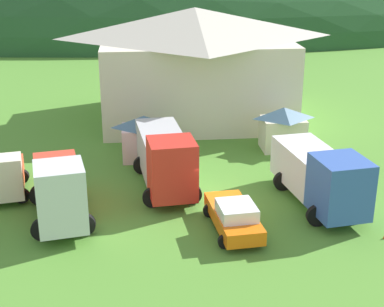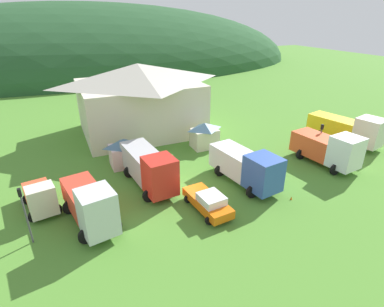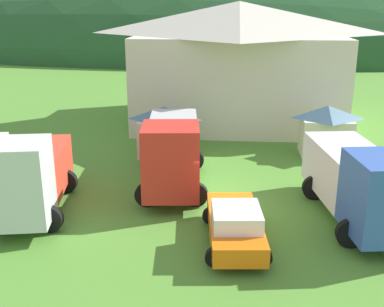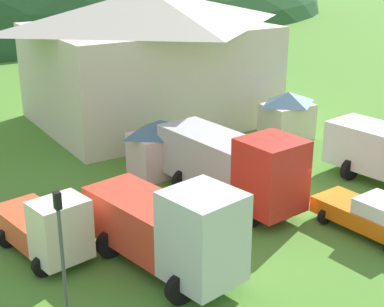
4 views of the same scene
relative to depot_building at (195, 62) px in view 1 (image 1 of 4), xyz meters
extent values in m
plane|color=#4C842D|center=(-0.57, -16.19, -4.47)|extent=(200.00, 200.00, 0.00)
ellipsoid|color=#234C28|center=(-0.57, 56.06, -4.47)|extent=(129.61, 60.00, 33.95)
cube|color=beige|center=(0.00, 0.00, -1.26)|extent=(14.18, 11.39, 6.43)
pyramid|color=#B7B2A3|center=(0.00, 0.00, 3.08)|extent=(15.31, 12.31, 2.25)
cube|color=beige|center=(5.16, -8.10, -3.38)|extent=(2.85, 2.22, 2.19)
pyramid|color=#42667F|center=(5.16, -8.10, -1.90)|extent=(3.08, 2.39, 0.77)
cube|color=beige|center=(-4.23, -8.95, -3.39)|extent=(2.86, 2.30, 2.15)
pyramid|color=#42667F|center=(-4.23, -8.95, -1.94)|extent=(3.09, 2.48, 0.75)
cube|color=beige|center=(-11.83, -15.17, -2.92)|extent=(2.15, 1.80, 2.30)
cube|color=black|center=(-11.82, -15.24, -2.42)|extent=(1.23, 1.36, 0.74)
cube|color=#DB512D|center=(-12.23, -12.85, -3.56)|extent=(2.45, 3.48, 1.02)
cylinder|color=black|center=(-11.03, -15.03, -4.07)|extent=(0.80, 0.30, 0.80)
cylinder|color=black|center=(-11.51, -12.24, -4.07)|extent=(0.80, 0.30, 0.80)
cube|color=silver|center=(-8.35, -19.21, -2.35)|extent=(2.63, 2.71, 3.15)
cube|color=black|center=(-8.33, -19.33, -1.65)|extent=(1.53, 2.06, 1.01)
cube|color=red|center=(-8.95, -15.87, -2.98)|extent=(3.01, 4.78, 1.88)
cylinder|color=black|center=(-7.39, -19.04, -3.92)|extent=(1.10, 0.30, 1.10)
cylinder|color=black|center=(-9.31, -19.38, -3.92)|extent=(1.10, 0.30, 1.10)
cylinder|color=black|center=(-8.11, -15.04, -3.92)|extent=(1.10, 0.30, 1.10)
cylinder|color=black|center=(-10.03, -15.38, -3.92)|extent=(1.10, 0.30, 1.10)
cube|color=red|center=(-2.93, -16.20, -2.36)|extent=(2.64, 2.60, 3.13)
cube|color=black|center=(-2.92, -16.32, -1.67)|extent=(1.48, 2.02, 1.00)
cube|color=#B2B2B7|center=(-3.31, -12.28, -2.73)|extent=(2.94, 5.71, 2.38)
cylinder|color=black|center=(-1.87, -16.10, -3.92)|extent=(1.10, 0.30, 1.10)
cylinder|color=black|center=(-3.98, -16.31, -3.92)|extent=(1.10, 0.30, 1.10)
cylinder|color=black|center=(-2.34, -11.36, -3.92)|extent=(1.10, 0.30, 1.10)
cylinder|color=black|center=(-4.44, -11.56, -3.92)|extent=(1.10, 0.30, 1.10)
cube|color=#3356AD|center=(5.15, -19.13, -2.47)|extent=(2.78, 3.00, 2.91)
cube|color=black|center=(5.17, -19.26, -1.83)|extent=(1.59, 2.31, 0.93)
cube|color=silver|center=(4.64, -15.42, -2.82)|extent=(3.07, 5.09, 2.20)
cylinder|color=black|center=(6.21, -18.98, -3.92)|extent=(1.10, 0.30, 1.10)
cylinder|color=black|center=(4.09, -19.27, -3.92)|extent=(1.10, 0.30, 1.10)
cylinder|color=black|center=(5.60, -14.56, -3.92)|extent=(1.10, 0.30, 1.10)
cylinder|color=black|center=(3.48, -14.85, -3.92)|extent=(1.10, 0.30, 1.10)
cube|color=orange|center=(-0.16, -19.32, -3.78)|extent=(2.29, 4.98, 0.70)
cube|color=silver|center=(-0.11, -19.90, -3.12)|extent=(1.88, 2.08, 0.62)
cylinder|color=black|center=(0.80, -20.88, -4.13)|extent=(0.68, 0.24, 0.68)
cylinder|color=black|center=(-0.82, -21.03, -4.13)|extent=(0.68, 0.24, 0.68)
cylinder|color=black|center=(0.50, -17.61, -4.13)|extent=(0.68, 0.24, 0.68)
cylinder|color=black|center=(-1.12, -17.75, -4.13)|extent=(0.68, 0.24, 0.68)
camera|label=1|loc=(-4.70, -43.91, 8.86)|focal=53.19mm
camera|label=2|loc=(-9.55, -37.20, 9.78)|focal=28.61mm
camera|label=3|loc=(-0.40, -35.34, 4.20)|focal=44.33mm
camera|label=4|loc=(-17.56, -33.09, 6.68)|focal=52.92mm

